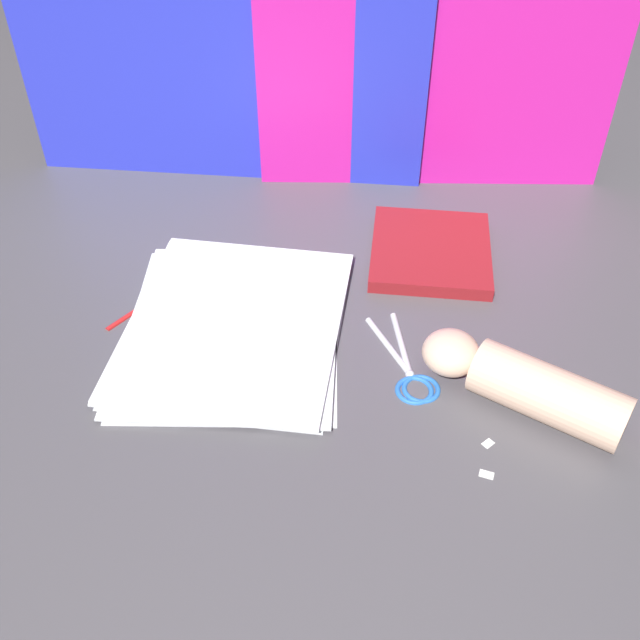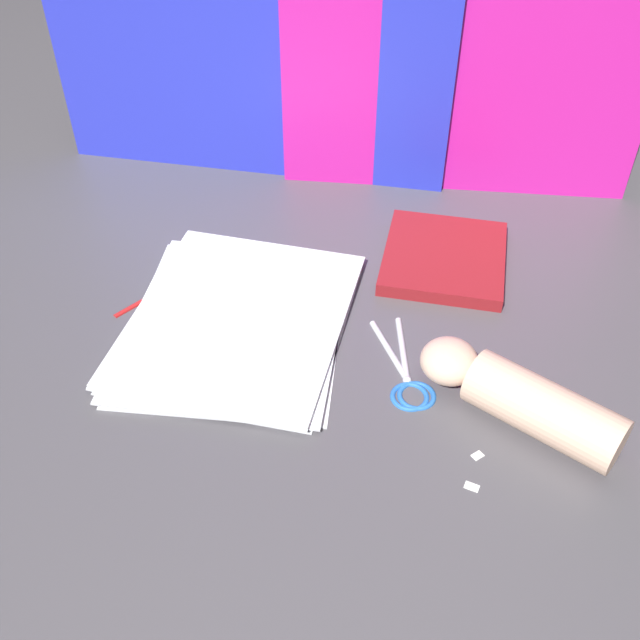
% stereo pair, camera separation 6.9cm
% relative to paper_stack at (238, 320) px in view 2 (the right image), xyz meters
% --- Properties ---
extents(ground_plane, '(6.00, 6.00, 0.00)m').
position_rel_paper_stack_xyz_m(ground_plane, '(0.13, -0.02, -0.01)').
color(ground_plane, '#4C494F').
extents(backdrop_panel_left, '(0.70, 0.04, 0.52)m').
position_rel_paper_stack_xyz_m(backdrop_panel_left, '(-0.07, 0.43, 0.25)').
color(backdrop_panel_left, '#2833D1').
rests_on(backdrop_panel_left, ground_plane).
extents(backdrop_panel_center, '(0.61, 0.05, 0.49)m').
position_rel_paper_stack_xyz_m(backdrop_panel_center, '(0.29, 0.43, 0.24)').
color(backdrop_panel_center, '#D81E9E').
rests_on(backdrop_panel_center, ground_plane).
extents(paper_stack, '(0.33, 0.38, 0.02)m').
position_rel_paper_stack_xyz_m(paper_stack, '(0.00, 0.00, 0.00)').
color(paper_stack, white).
rests_on(paper_stack, ground_plane).
extents(book_closed, '(0.20, 0.21, 0.02)m').
position_rel_paper_stack_xyz_m(book_closed, '(0.29, 0.19, 0.00)').
color(book_closed, maroon).
rests_on(book_closed, ground_plane).
extents(scissors, '(0.11, 0.18, 0.01)m').
position_rel_paper_stack_xyz_m(scissors, '(0.25, -0.07, -0.00)').
color(scissors, silver).
rests_on(scissors, ground_plane).
extents(hand_forearm, '(0.27, 0.20, 0.07)m').
position_rel_paper_stack_xyz_m(hand_forearm, '(0.39, -0.11, 0.03)').
color(hand_forearm, beige).
rests_on(hand_forearm, ground_plane).
extents(paper_scrap_near, '(0.02, 0.02, 0.00)m').
position_rel_paper_stack_xyz_m(paper_scrap_near, '(0.34, -0.18, -0.01)').
color(paper_scrap_near, white).
rests_on(paper_scrap_near, ground_plane).
extents(paper_scrap_mid, '(0.02, 0.02, 0.00)m').
position_rel_paper_stack_xyz_m(paper_scrap_mid, '(0.34, -0.23, -0.01)').
color(paper_scrap_mid, white).
rests_on(paper_scrap_mid, ground_plane).
extents(pen, '(0.08, 0.11, 0.01)m').
position_rel_paper_stack_xyz_m(pen, '(-0.14, 0.04, -0.00)').
color(pen, red).
rests_on(pen, ground_plane).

